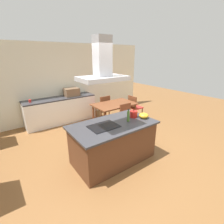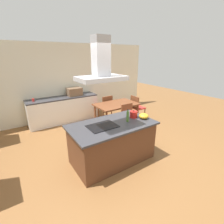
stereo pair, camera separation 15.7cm
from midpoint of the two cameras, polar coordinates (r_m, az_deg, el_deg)
ground at (r=5.07m, az=-8.57°, el=-7.74°), size 16.00×16.00×0.00m
wall_back at (r=6.23m, az=-16.29°, el=9.97°), size 7.20×0.10×2.70m
kitchen_island at (r=3.71m, az=1.32°, el=-10.51°), size 1.86×1.04×0.90m
cooktop at (r=3.38m, az=-2.06°, el=-5.02°), size 0.60×0.44×0.01m
tea_kettle at (r=3.87m, az=8.78°, el=-0.81°), size 0.23×0.18×0.18m
olive_oil_bottle at (r=3.60m, az=6.78°, el=-1.53°), size 0.06×0.06×0.29m
mixing_bowl at (r=3.85m, az=12.24°, el=-1.41°), size 0.22×0.22×0.12m
back_counter at (r=6.04m, az=-15.84°, el=0.91°), size 2.41×0.62×0.90m
countertop_microwave at (r=6.03m, az=-12.38°, el=6.99°), size 0.50×0.38×0.28m
coffee_mug_red at (r=5.70m, az=-25.28°, el=3.84°), size 0.08×0.08×0.09m
dining_table at (r=5.47m, az=2.37°, el=2.08°), size 1.40×0.90×0.75m
chair_facing_back_wall at (r=6.04m, az=-1.36°, el=2.24°), size 0.42×0.42×0.89m
chair_facing_island at (r=5.03m, az=6.81°, el=-1.56°), size 0.42×0.42×0.89m
chair_at_right_end at (r=6.07m, az=9.37°, el=2.08°), size 0.42×0.42×0.89m
range_hood at (r=3.08m, az=-2.33°, el=15.66°), size 0.90×0.55×0.78m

